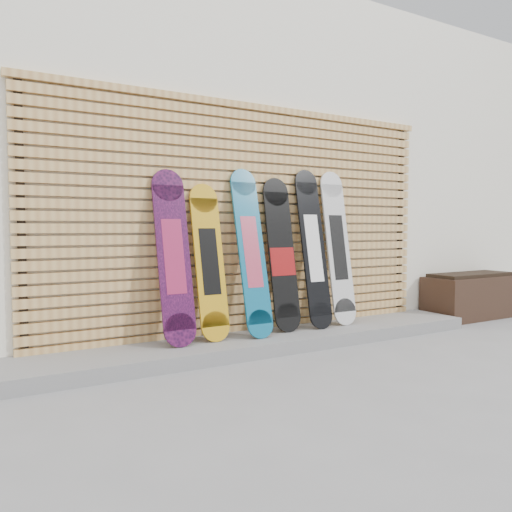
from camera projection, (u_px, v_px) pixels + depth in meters
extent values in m
plane|color=gray|center=(325.00, 362.00, 4.12)|extent=(80.00, 80.00, 0.00)
cube|color=white|center=(204.00, 180.00, 7.29)|extent=(12.00, 5.00, 3.60)
cube|color=gray|center=(267.00, 341.00, 4.63)|extent=(4.60, 0.70, 0.12)
cube|color=tan|center=(251.00, 327.00, 4.88)|extent=(4.20, 0.05, 0.08)
cube|color=tan|center=(251.00, 317.00, 4.87)|extent=(4.20, 0.05, 0.08)
cube|color=tan|center=(251.00, 308.00, 4.87)|extent=(4.20, 0.05, 0.07)
cube|color=tan|center=(251.00, 298.00, 4.86)|extent=(4.20, 0.05, 0.07)
cube|color=tan|center=(251.00, 288.00, 4.85)|extent=(4.20, 0.05, 0.07)
cube|color=tan|center=(251.00, 278.00, 4.85)|extent=(4.20, 0.05, 0.07)
cube|color=tan|center=(251.00, 268.00, 4.84)|extent=(4.20, 0.05, 0.07)
cube|color=tan|center=(251.00, 258.00, 4.84)|extent=(4.20, 0.05, 0.07)
cube|color=tan|center=(251.00, 248.00, 4.83)|extent=(4.20, 0.05, 0.07)
cube|color=tan|center=(251.00, 238.00, 4.83)|extent=(4.20, 0.05, 0.08)
cube|color=tan|center=(251.00, 228.00, 4.82)|extent=(4.20, 0.05, 0.08)
cube|color=tan|center=(251.00, 218.00, 4.81)|extent=(4.20, 0.05, 0.08)
cube|color=tan|center=(251.00, 208.00, 4.81)|extent=(4.20, 0.05, 0.08)
cube|color=tan|center=(251.00, 198.00, 4.80)|extent=(4.20, 0.05, 0.08)
cube|color=tan|center=(251.00, 188.00, 4.80)|extent=(4.20, 0.05, 0.08)
cube|color=tan|center=(251.00, 178.00, 4.79)|extent=(4.20, 0.05, 0.08)
cube|color=tan|center=(251.00, 167.00, 4.79)|extent=(4.20, 0.05, 0.08)
cube|color=tan|center=(251.00, 157.00, 4.78)|extent=(4.20, 0.05, 0.08)
cube|color=tan|center=(251.00, 147.00, 4.78)|extent=(4.20, 0.05, 0.08)
cube|color=tan|center=(251.00, 137.00, 4.77)|extent=(4.20, 0.05, 0.08)
cube|color=tan|center=(251.00, 127.00, 4.76)|extent=(4.20, 0.05, 0.08)
cube|color=tan|center=(251.00, 116.00, 4.76)|extent=(4.20, 0.05, 0.08)
cube|color=black|center=(21.00, 227.00, 3.83)|extent=(0.06, 0.04, 2.23)
cube|color=black|center=(400.00, 227.00, 5.85)|extent=(0.06, 0.04, 2.23)
cube|color=tan|center=(251.00, 107.00, 4.75)|extent=(4.26, 0.07, 0.06)
cube|color=black|center=(470.00, 297.00, 6.14)|extent=(1.23, 0.51, 0.51)
cube|color=black|center=(471.00, 275.00, 6.12)|extent=(1.13, 0.41, 0.04)
cube|color=black|center=(174.00, 256.00, 4.23)|extent=(0.29, 0.29, 1.22)
cylinder|color=black|center=(180.00, 330.00, 4.15)|extent=(0.29, 0.08, 0.29)
cylinder|color=black|center=(167.00, 185.00, 4.31)|extent=(0.29, 0.08, 0.29)
cube|color=#9D1F4C|center=(174.00, 256.00, 4.23)|extent=(0.18, 0.16, 0.63)
cube|color=gold|center=(209.00, 261.00, 4.41)|extent=(0.27, 0.26, 1.13)
cylinder|color=gold|center=(215.00, 327.00, 4.34)|extent=(0.27, 0.08, 0.27)
cylinder|color=gold|center=(203.00, 198.00, 4.48)|extent=(0.27, 0.08, 0.27)
cube|color=black|center=(209.00, 261.00, 4.41)|extent=(0.17, 0.15, 0.59)
cube|color=#0E6086|center=(251.00, 252.00, 4.57)|extent=(0.26, 0.34, 1.29)
cylinder|color=#0E6086|center=(260.00, 324.00, 4.47)|extent=(0.26, 0.08, 0.26)
cylinder|color=#0E6086|center=(243.00, 183.00, 4.67)|extent=(0.26, 0.08, 0.26)
cube|color=#C64661|center=(251.00, 252.00, 4.57)|extent=(0.16, 0.19, 0.65)
cube|color=black|center=(282.00, 254.00, 4.80)|extent=(0.28, 0.25, 1.20)
cylinder|color=black|center=(288.00, 317.00, 4.74)|extent=(0.28, 0.07, 0.28)
cylinder|color=black|center=(275.00, 192.00, 4.87)|extent=(0.28, 0.07, 0.28)
cube|color=maroon|center=(282.00, 262.00, 4.80)|extent=(0.27, 0.08, 0.27)
cube|color=black|center=(313.00, 248.00, 4.96)|extent=(0.26, 0.29, 1.32)
cylinder|color=black|center=(321.00, 316.00, 4.89)|extent=(0.26, 0.07, 0.26)
cylinder|color=black|center=(306.00, 183.00, 5.04)|extent=(0.26, 0.07, 0.26)
cube|color=white|center=(313.00, 248.00, 4.96)|extent=(0.16, 0.16, 0.67)
cube|color=silver|center=(338.00, 247.00, 5.14)|extent=(0.28, 0.26, 1.31)
cylinder|color=silver|center=(345.00, 312.00, 5.08)|extent=(0.28, 0.07, 0.28)
cylinder|color=silver|center=(331.00, 185.00, 5.21)|extent=(0.28, 0.07, 0.28)
cube|color=black|center=(338.00, 247.00, 5.14)|extent=(0.17, 0.15, 0.67)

